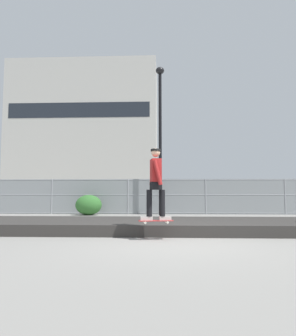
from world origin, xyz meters
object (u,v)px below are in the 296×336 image
at_px(skater, 156,179).
at_px(shrub_left, 89,205).
at_px(skateboard, 156,221).
at_px(parked_car_near, 76,197).
at_px(street_lamp, 160,123).

height_order(skater, shrub_left, skater).
relative_size(skateboard, skater, 0.49).
height_order(skateboard, parked_car_near, parked_car_near).
distance_m(skater, street_lamp, 9.10).
distance_m(street_lamp, parked_car_near, 7.56).
bearing_deg(skater, shrub_left, 113.01).
bearing_deg(street_lamp, shrub_left, -177.26).
bearing_deg(parked_car_near, skateboard, -66.85).
bearing_deg(skateboard, shrub_left, 113.01).
distance_m(parked_car_near, shrub_left, 4.31).
height_order(parked_car_near, shrub_left, parked_car_near).
bearing_deg(skateboard, street_lamp, 89.54).
bearing_deg(skater, parked_car_near, 113.15).
height_order(skateboard, street_lamp, street_lamp).
relative_size(skateboard, street_lamp, 0.11).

